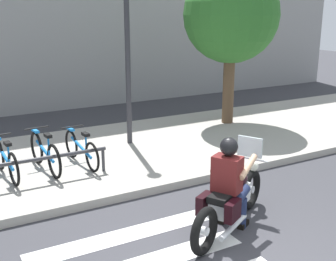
{
  "coord_description": "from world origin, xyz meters",
  "views": [
    {
      "loc": [
        -3.26,
        -3.68,
        3.2
      ],
      "look_at": [
        0.43,
        2.92,
        1.06
      ],
      "focal_mm": 46.71,
      "sensor_mm": 36.0,
      "label": 1
    }
  ],
  "objects_px": {
    "bicycle_1": "(6,160)",
    "bicycle_2": "(45,153)",
    "motorcycle": "(231,199)",
    "street_lamp": "(127,32)",
    "bike_rack": "(32,162)",
    "bicycle_3": "(81,149)",
    "tree_near_rack": "(231,16)",
    "rider": "(229,178)"
  },
  "relations": [
    {
      "from": "motorcycle",
      "to": "bicycle_1",
      "type": "distance_m",
      "value": 4.25
    },
    {
      "from": "bike_rack",
      "to": "rider",
      "type": "bearing_deg",
      "value": -52.58
    },
    {
      "from": "bicycle_2",
      "to": "bicycle_3",
      "type": "distance_m",
      "value": 0.72
    },
    {
      "from": "bicycle_3",
      "to": "bike_rack",
      "type": "height_order",
      "value": "bicycle_3"
    },
    {
      "from": "rider",
      "to": "bicycle_3",
      "type": "height_order",
      "value": "rider"
    },
    {
      "from": "bike_rack",
      "to": "bicycle_1",
      "type": "bearing_deg",
      "value": 122.92
    },
    {
      "from": "street_lamp",
      "to": "bicycle_3",
      "type": "bearing_deg",
      "value": -149.05
    },
    {
      "from": "motorcycle",
      "to": "bicycle_1",
      "type": "height_order",
      "value": "motorcycle"
    },
    {
      "from": "bicycle_2",
      "to": "street_lamp",
      "type": "distance_m",
      "value": 3.19
    },
    {
      "from": "motorcycle",
      "to": "bike_rack",
      "type": "xyz_separation_m",
      "value": [
        -2.24,
        2.81,
        0.09
      ]
    },
    {
      "from": "bicycle_2",
      "to": "tree_near_rack",
      "type": "relative_size",
      "value": 0.38
    },
    {
      "from": "bicycle_2",
      "to": "bike_rack",
      "type": "xyz_separation_m",
      "value": [
        -0.36,
        -0.55,
        0.05
      ]
    },
    {
      "from": "bicycle_1",
      "to": "street_lamp",
      "type": "relative_size",
      "value": 0.36
    },
    {
      "from": "bike_rack",
      "to": "tree_near_rack",
      "type": "xyz_separation_m",
      "value": [
        5.65,
        1.83,
        2.43
      ]
    },
    {
      "from": "bicycle_2",
      "to": "street_lamp",
      "type": "relative_size",
      "value": 0.37
    },
    {
      "from": "rider",
      "to": "bike_rack",
      "type": "xyz_separation_m",
      "value": [
        -2.17,
        2.84,
        -0.28
      ]
    },
    {
      "from": "bike_rack",
      "to": "street_lamp",
      "type": "relative_size",
      "value": 0.62
    },
    {
      "from": "bicycle_1",
      "to": "bike_rack",
      "type": "xyz_separation_m",
      "value": [
        0.36,
        -0.55,
        0.06
      ]
    },
    {
      "from": "bicycle_2",
      "to": "street_lamp",
      "type": "bearing_deg",
      "value": 21.92
    },
    {
      "from": "motorcycle",
      "to": "rider",
      "type": "bearing_deg",
      "value": -153.9
    },
    {
      "from": "bicycle_3",
      "to": "street_lamp",
      "type": "xyz_separation_m",
      "value": [
        1.45,
        0.87,
        2.2
      ]
    },
    {
      "from": "bicycle_1",
      "to": "bicycle_3",
      "type": "distance_m",
      "value": 1.43
    },
    {
      "from": "bicycle_3",
      "to": "tree_near_rack",
      "type": "height_order",
      "value": "tree_near_rack"
    },
    {
      "from": "bicycle_1",
      "to": "bicycle_3",
      "type": "xyz_separation_m",
      "value": [
        1.43,
        0.0,
        -0.01
      ]
    },
    {
      "from": "rider",
      "to": "bicycle_3",
      "type": "distance_m",
      "value": 3.59
    },
    {
      "from": "motorcycle",
      "to": "street_lamp",
      "type": "relative_size",
      "value": 0.47
    },
    {
      "from": "bicycle_3",
      "to": "motorcycle",
      "type": "bearing_deg",
      "value": -70.85
    },
    {
      "from": "motorcycle",
      "to": "tree_near_rack",
      "type": "distance_m",
      "value": 6.28
    },
    {
      "from": "bike_rack",
      "to": "tree_near_rack",
      "type": "relative_size",
      "value": 0.65
    },
    {
      "from": "bicycle_1",
      "to": "motorcycle",
      "type": "bearing_deg",
      "value": -52.26
    },
    {
      "from": "bike_rack",
      "to": "bicycle_3",
      "type": "bearing_deg",
      "value": 27.31
    },
    {
      "from": "bicycle_1",
      "to": "tree_near_rack",
      "type": "relative_size",
      "value": 0.37
    },
    {
      "from": "motorcycle",
      "to": "bike_rack",
      "type": "relative_size",
      "value": 0.76
    },
    {
      "from": "bicycle_1",
      "to": "street_lamp",
      "type": "xyz_separation_m",
      "value": [
        2.89,
        0.87,
        2.19
      ]
    },
    {
      "from": "bicycle_1",
      "to": "bicycle_3",
      "type": "bearing_deg",
      "value": 0.03
    },
    {
      "from": "rider",
      "to": "motorcycle",
      "type": "bearing_deg",
      "value": 26.1
    },
    {
      "from": "bicycle_1",
      "to": "bicycle_2",
      "type": "height_order",
      "value": "bicycle_2"
    },
    {
      "from": "bike_rack",
      "to": "tree_near_rack",
      "type": "distance_m",
      "value": 6.41
    },
    {
      "from": "rider",
      "to": "bike_rack",
      "type": "height_order",
      "value": "rider"
    },
    {
      "from": "bicycle_2",
      "to": "bike_rack",
      "type": "distance_m",
      "value": 0.66
    },
    {
      "from": "bicycle_1",
      "to": "bicycle_3",
      "type": "height_order",
      "value": "bicycle_1"
    },
    {
      "from": "rider",
      "to": "tree_near_rack",
      "type": "xyz_separation_m",
      "value": [
        3.47,
        4.67,
        2.15
      ]
    }
  ]
}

